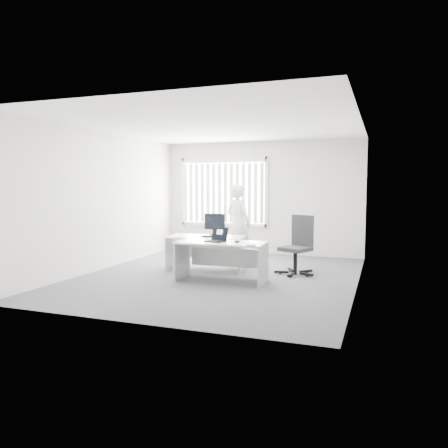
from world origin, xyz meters
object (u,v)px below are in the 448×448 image
(office_chair, at_px, (297,256))
(monitor, at_px, (215,224))
(desk_far, at_px, (206,246))
(person, at_px, (238,224))
(laptop, at_px, (215,235))
(desk_near, at_px, (221,253))

(office_chair, relative_size, monitor, 2.57)
(desk_far, relative_size, monitor, 3.62)
(office_chair, bearing_deg, person, 179.04)
(office_chair, xyz_separation_m, person, (-1.42, 0.69, 0.52))
(laptop, bearing_deg, desk_near, 46.85)
(desk_near, bearing_deg, monitor, 114.73)
(desk_far, height_order, office_chair, office_chair)
(person, distance_m, laptop, 1.87)
(desk_near, bearing_deg, office_chair, 42.34)
(person, height_order, monitor, person)
(person, xyz_separation_m, monitor, (-0.30, -0.64, 0.04))
(desk_far, xyz_separation_m, monitor, (0.08, 0.27, 0.42))
(desk_far, bearing_deg, laptop, -66.78)
(desk_far, relative_size, person, 0.92)
(desk_far, distance_m, laptop, 1.16)
(desk_near, relative_size, desk_far, 0.99)
(desk_near, relative_size, person, 0.91)
(desk_far, height_order, laptop, laptop)
(office_chair, bearing_deg, desk_far, -148.10)
(desk_near, xyz_separation_m, person, (-0.28, 1.80, 0.36))
(person, relative_size, monitor, 3.95)
(monitor, bearing_deg, desk_far, -109.10)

